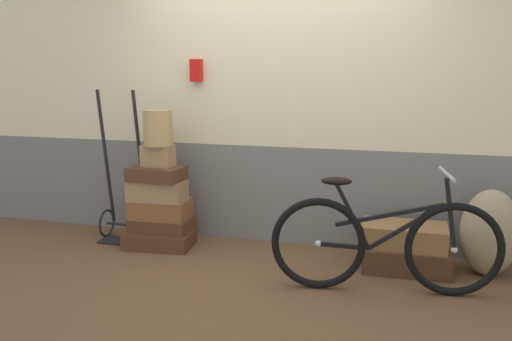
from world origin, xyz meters
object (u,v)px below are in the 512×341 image
at_px(suitcase_6, 406,259).
at_px(burlap_sack, 490,233).
at_px(suitcase_5, 158,156).
at_px(suitcase_7, 404,235).
at_px(suitcase_3, 157,190).
at_px(suitcase_4, 157,174).
at_px(suitcase_2, 161,208).
at_px(suitcase_1, 162,224).
at_px(suitcase_0, 160,239).
at_px(luggage_trolley, 124,204).
at_px(wicker_basket, 158,128).
at_px(bicycle, 384,244).

xyz_separation_m(suitcase_6, burlap_sack, (0.62, 0.09, 0.25)).
distance_m(suitcase_5, suitcase_7, 2.21).
xyz_separation_m(suitcase_3, suitcase_4, (0.01, -0.02, 0.15)).
height_order(suitcase_2, suitcase_3, suitcase_3).
relative_size(suitcase_1, suitcase_7, 0.81).
relative_size(suitcase_6, burlap_sack, 0.98).
xyz_separation_m(suitcase_0, burlap_sack, (2.77, 0.09, 0.27)).
xyz_separation_m(suitcase_0, suitcase_5, (-0.01, 0.04, 0.76)).
xyz_separation_m(suitcase_3, luggage_trolley, (-0.39, 0.07, -0.18)).
height_order(wicker_basket, luggage_trolley, luggage_trolley).
bearing_deg(bicycle, suitcase_7, 75.30).
distance_m(suitcase_0, wicker_basket, 1.02).
bearing_deg(wicker_basket, burlap_sack, 1.33).
bearing_deg(suitcase_7, suitcase_0, -178.08).
distance_m(wicker_basket, bicycle, 2.18).
bearing_deg(suitcase_4, suitcase_2, 83.40).
bearing_deg(suitcase_7, luggage_trolley, 179.36).
bearing_deg(suitcase_3, burlap_sack, -0.21).
xyz_separation_m(suitcase_1, suitcase_4, (-0.02, -0.04, 0.47)).
bearing_deg(suitcase_2, suitcase_1, -34.65).
bearing_deg(suitcase_0, suitcase_3, 117.94).
distance_m(suitcase_7, burlap_sack, 0.65).
bearing_deg(suitcase_0, suitcase_2, 92.45).
relative_size(suitcase_0, suitcase_2, 1.16).
distance_m(suitcase_0, suitcase_4, 0.60).
relative_size(wicker_basket, luggage_trolley, 0.22).
bearing_deg(suitcase_7, suitcase_5, -179.14).
xyz_separation_m(suitcase_3, burlap_sack, (2.80, 0.06, -0.18)).
height_order(suitcase_3, suitcase_6, suitcase_3).
height_order(suitcase_0, suitcase_3, suitcase_3).
bearing_deg(suitcase_0, suitcase_1, 80.85).
bearing_deg(burlap_sack, bicycle, -144.31).
distance_m(suitcase_2, suitcase_4, 0.33).
bearing_deg(suitcase_7, suitcase_3, -179.00).
bearing_deg(burlap_sack, suitcase_0, -178.11).
relative_size(suitcase_3, bicycle, 0.30).
xyz_separation_m(suitcase_2, luggage_trolley, (-0.40, 0.05, -0.00)).
distance_m(suitcase_0, luggage_trolley, 0.50).
height_order(suitcase_0, suitcase_6, suitcase_6).
bearing_deg(suitcase_3, suitcase_6, -2.30).
xyz_separation_m(suitcase_7, luggage_trolley, (-2.54, 0.07, 0.06)).
relative_size(suitcase_5, burlap_sack, 0.40).
bearing_deg(suitcase_7, suitcase_1, -179.42).
xyz_separation_m(suitcase_1, suitcase_5, (-0.01, -0.01, 0.63)).
bearing_deg(suitcase_5, suitcase_2, 90.44).
distance_m(suitcase_5, burlap_sack, 2.83).
bearing_deg(wicker_basket, bicycle, -13.86).
xyz_separation_m(suitcase_1, suitcase_2, (-0.01, 0.01, 0.14)).
bearing_deg(suitcase_6, suitcase_3, 177.69).
height_order(suitcase_7, bicycle, bicycle).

